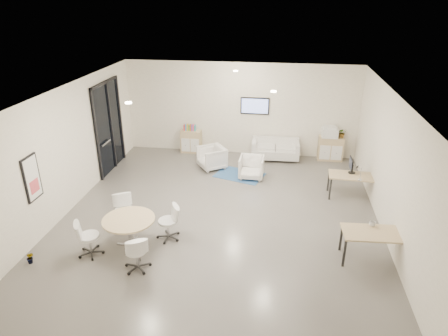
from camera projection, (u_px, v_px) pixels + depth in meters
name	position (u px, v px, depth m)	size (l,w,h in m)	color
room_shell	(220.00, 159.00, 9.72)	(9.60, 10.60, 4.80)	#5A5752
glass_door	(109.00, 124.00, 12.56)	(0.09, 1.90, 2.85)	black
artwork	(32.00, 178.00, 8.83)	(0.05, 0.54, 1.04)	black
wall_tv	(255.00, 106.00, 13.63)	(0.98, 0.06, 0.58)	black
ceiling_spots	(217.00, 86.00, 9.86)	(3.14, 4.14, 0.03)	#FFEAC6
sideboard_left	(191.00, 141.00, 14.32)	(0.72, 0.38, 0.81)	tan
sideboard_right	(330.00, 148.00, 13.64)	(0.83, 0.40, 0.83)	tan
books	(190.00, 128.00, 14.11)	(0.42, 0.14, 0.22)	red
printer	(330.00, 132.00, 13.42)	(0.53, 0.44, 0.37)	white
loveseat	(275.00, 150.00, 13.77)	(1.62, 0.85, 0.60)	silver
blue_rug	(239.00, 175.00, 12.64)	(1.46, 0.97, 0.01)	#2E558D
armchair_left	(212.00, 157.00, 13.00)	(0.78, 0.73, 0.80)	silver
armchair_right	(251.00, 166.00, 12.34)	(0.74, 0.69, 0.76)	silver
desk_rear	(352.00, 177.00, 11.10)	(1.30, 0.71, 0.66)	tan
desk_front	(375.00, 235.00, 8.39)	(1.40, 0.76, 0.71)	tan
monitor	(351.00, 165.00, 11.12)	(0.20, 0.50, 0.44)	black
round_table	(129.00, 222.00, 8.89)	(1.17, 1.17, 0.71)	tan
meeting_chairs	(130.00, 230.00, 8.97)	(2.32, 2.32, 0.82)	white
plant_cabinet	(342.00, 134.00, 13.38)	(0.29, 0.32, 0.25)	#3F7F3F
plant_floor	(31.00, 261.00, 8.52)	(0.16, 0.29, 0.13)	#3F7F3F
cup	(373.00, 223.00, 8.56)	(0.13, 0.11, 0.13)	white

